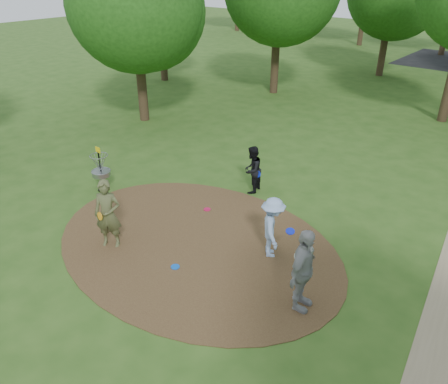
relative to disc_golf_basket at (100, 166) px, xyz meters
The scene contains 10 objects.
ground 4.59m from the disc_golf_basket, ahead, with size 100.00×100.00×0.00m, color #2D5119.
dirt_clearing 4.59m from the disc_golf_basket, ahead, with size 8.40×8.40×0.02m, color #47301C.
player_observer_with_disc 3.32m from the disc_golf_basket, 32.43° to the right, with size 0.84×0.78×1.92m.
player_throwing_with_disc 6.37m from the disc_golf_basket, ahead, with size 1.27×1.21×1.66m.
player_walking_with_disc 4.94m from the disc_golf_basket, 38.82° to the left, with size 0.75×0.88×1.59m.
player_waiting_with_disc 7.95m from the disc_golf_basket, ahead, with size 0.67×1.23×2.00m.
disc_ground_blue 5.09m from the disc_golf_basket, 16.05° to the right, with size 0.22×0.22×0.02m, color blue.
disc_ground_red 3.84m from the disc_golf_basket, 19.23° to the left, with size 0.22×0.22×0.02m, color #BE1345.
disc_golf_basket is the anchor object (origin of this frame).
tree_ring 11.48m from the disc_golf_basket, 53.54° to the left, with size 36.85×45.64×9.10m.
Camera 1 is at (6.87, -6.99, 6.82)m, focal length 35.00 mm.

